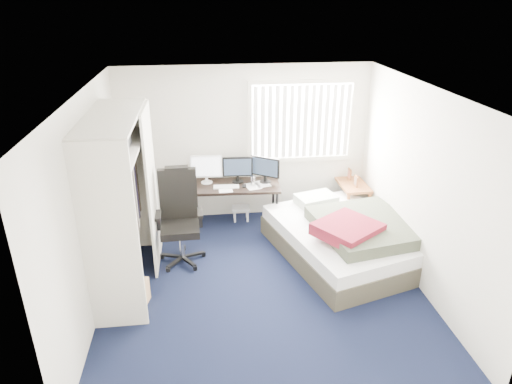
{
  "coord_description": "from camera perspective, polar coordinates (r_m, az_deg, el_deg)",
  "views": [
    {
      "loc": [
        -0.69,
        -4.92,
        3.5
      ],
      "look_at": [
        -0.03,
        0.4,
        1.14
      ],
      "focal_mm": 32.0,
      "sensor_mm": 36.0,
      "label": 1
    }
  ],
  "objects": [
    {
      "name": "window_assembly",
      "position": [
        7.38,
        5.71,
        8.77
      ],
      "size": [
        1.72,
        0.09,
        1.32
      ],
      "color": "white",
      "rests_on": "ground"
    },
    {
      "name": "bed",
      "position": [
        6.63,
        11.16,
        -5.57
      ],
      "size": [
        2.17,
        2.54,
        0.71
      ],
      "color": "#3D392C",
      "rests_on": "ground"
    },
    {
      "name": "closet",
      "position": [
        5.7,
        -16.41,
        0.61
      ],
      "size": [
        0.64,
        1.84,
        2.22
      ],
      "color": "beige",
      "rests_on": "ground"
    },
    {
      "name": "footstool",
      "position": [
        7.56,
        -1.91,
        -2.27
      ],
      "size": [
        0.29,
        0.24,
        0.24
      ],
      "color": "white",
      "rests_on": "ground"
    },
    {
      "name": "office_chair",
      "position": [
        6.44,
        -9.45,
        -4.21
      ],
      "size": [
        0.64,
        0.64,
        1.33
      ],
      "color": "black",
      "rests_on": "ground"
    },
    {
      "name": "pine_box",
      "position": [
        5.85,
        -15.51,
        -12.12
      ],
      "size": [
        0.47,
        0.39,
        0.31
      ],
      "primitive_type": "cube",
      "rotation": [
        0.0,
        0.0,
        -0.23
      ],
      "color": "tan",
      "rests_on": "ground"
    },
    {
      "name": "nightstand",
      "position": [
        7.78,
        11.82,
        0.79
      ],
      "size": [
        0.45,
        0.87,
        0.77
      ],
      "color": "brown",
      "rests_on": "ground"
    },
    {
      "name": "room_shell",
      "position": [
        5.35,
        0.88,
        1.94
      ],
      "size": [
        4.2,
        4.2,
        4.2
      ],
      "color": "silver",
      "rests_on": "ground"
    },
    {
      "name": "desk",
      "position": [
        7.24,
        -2.61,
        1.28
      ],
      "size": [
        1.45,
        0.73,
        1.15
      ],
      "color": "black",
      "rests_on": "ground"
    },
    {
      "name": "ground",
      "position": [
        6.07,
        0.79,
        -11.4
      ],
      "size": [
        4.2,
        4.2,
        0.0
      ],
      "primitive_type": "plane",
      "color": "black",
      "rests_on": "ground"
    }
  ]
}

